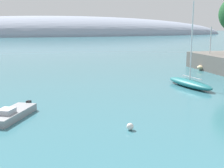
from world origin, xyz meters
TOP-DOWN VIEW (x-y plane):
  - distant_ridge at (6.83, 207.42)m, footprint 255.79×65.13m
  - sailboat_sand_near_shore at (21.96, 37.55)m, footprint 6.17×4.03m
  - sailboat_teal_mid_mooring at (11.18, 24.62)m, footprint 3.16×8.20m
  - motorboat_grey_alongside_breakwater at (-9.45, 16.84)m, footprint 4.08×5.73m
  - mooring_buoy_white at (-0.80, 11.57)m, footprint 0.53×0.53m

SIDE VIEW (x-z plane):
  - distant_ridge at x=6.83m, z-range -13.01..13.01m
  - mooring_buoy_white at x=-0.80m, z-range 0.00..0.53m
  - motorboat_grey_alongside_breakwater at x=-9.45m, z-range -0.16..0.87m
  - sailboat_teal_mid_mooring at x=11.18m, z-range -4.65..5.75m
  - sailboat_sand_near_shore at x=21.96m, z-range -3.07..4.19m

